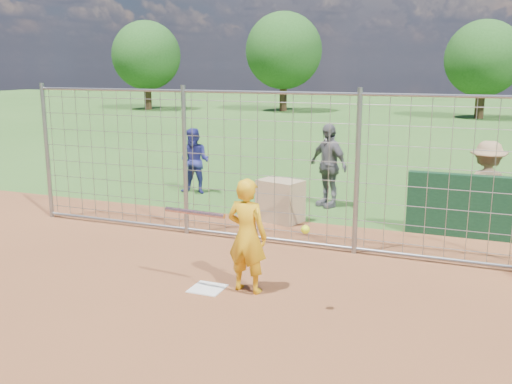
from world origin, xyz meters
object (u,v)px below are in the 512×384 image
at_px(bystander_a, 195,161).
at_px(equipment_bin, 280,201).
at_px(bystander_b, 328,165).
at_px(bystander_c, 486,188).
at_px(batter, 247,236).

relative_size(bystander_a, equipment_bin, 1.90).
bearing_deg(bystander_b, bystander_a, -148.54).
distance_m(bystander_a, bystander_b, 3.19).
bearing_deg(bystander_c, equipment_bin, 0.14).
relative_size(bystander_a, bystander_b, 0.86).
bearing_deg(bystander_b, equipment_bin, -76.74).
xyz_separation_m(bystander_b, bystander_c, (3.08, -0.99, -0.05)).
height_order(bystander_a, equipment_bin, bystander_a).
height_order(bystander_b, bystander_c, bystander_b).
relative_size(bystander_b, bystander_c, 1.06).
height_order(bystander_a, bystander_c, bystander_c).
bearing_deg(bystander_c, batter, 46.26).
relative_size(bystander_b, equipment_bin, 2.19).
bearing_deg(bystander_b, batter, -54.55).
xyz_separation_m(batter, equipment_bin, (-0.75, 3.45, -0.36)).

